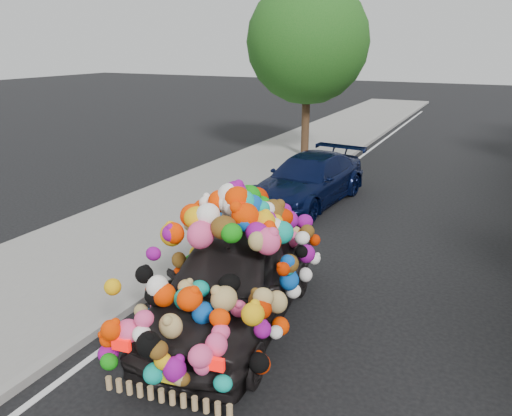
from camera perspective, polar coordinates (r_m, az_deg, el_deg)
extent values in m
plane|color=black|center=(8.65, 6.69, -9.19)|extent=(100.00, 100.00, 0.00)
cube|color=gray|center=(10.68, -15.61, -3.93)|extent=(4.00, 60.00, 0.12)
cube|color=gray|center=(9.56, -6.73, -5.98)|extent=(0.15, 60.00, 0.13)
cylinder|color=#332114|center=(18.10, 5.68, 9.91)|extent=(0.28, 0.28, 2.73)
sphere|color=#195416|center=(17.91, 5.96, 18.37)|extent=(4.20, 4.20, 4.20)
imported|color=black|center=(7.37, -2.49, -8.09)|extent=(2.20, 4.30, 1.40)
cube|color=red|center=(5.96, -15.15, -14.82)|extent=(0.23, 0.09, 0.14)
cube|color=red|center=(5.49, -4.79, -17.33)|extent=(0.23, 0.09, 0.14)
cube|color=yellow|center=(5.87, -10.09, -18.56)|extent=(0.34, 0.09, 0.12)
imported|color=black|center=(12.97, 6.03, 3.21)|extent=(2.22, 4.47, 1.25)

